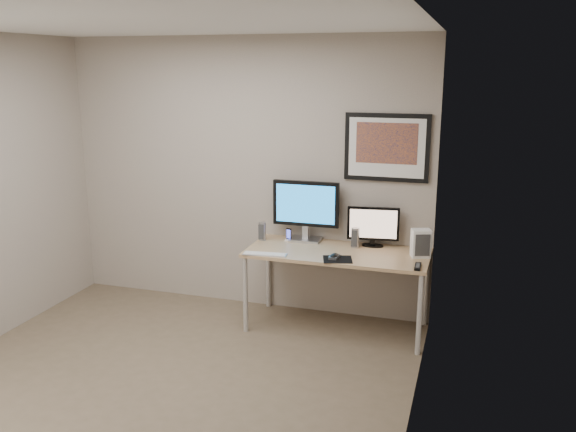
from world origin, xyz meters
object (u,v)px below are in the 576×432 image
Objects in this scene: monitor_tv at (373,226)px; desk at (338,258)px; fan_unit at (421,243)px; speaker_right at (355,238)px; speaker_left at (262,231)px; framed_art at (387,147)px; monitor_large at (306,208)px; keyboard at (265,254)px; phone_dock at (289,235)px.

desk is at bearing -145.41° from monitor_tv.
monitor_tv is (0.27, 0.24, 0.26)m from desk.
monitor_tv reaches higher than fan_unit.
speaker_left is at bearing -173.92° from speaker_right.
desk is 1.07m from framed_art.
speaker_right is (0.49, -0.07, -0.22)m from monitor_large.
desk is 2.57× the size of monitor_large.
desk is 0.78m from speaker_left.
desk is at bearing 20.66° from keyboard.
framed_art is 1.21× the size of monitor_large.
monitor_large is 2.58× the size of fan_unit.
phone_dock is at bearing 9.89° from speaker_left.
speaker_right is 0.64m from phone_dock.
fan_unit is at bearing -10.58° from monitor_large.
framed_art is 1.21m from phone_dock.
monitor_large is at bearing 151.01° from fan_unit.
desk is 4.18× the size of keyboard.
framed_art reaches higher than speaker_left.
monitor_tv is 2.56× the size of speaker_right.
framed_art is at bearing 27.74° from phone_dock.
keyboard is (-0.07, -0.48, -0.05)m from phone_dock.
speaker_left is (-1.02, -0.10, -0.11)m from monitor_tv.
speaker_right is 1.52× the size of phone_dock.
monitor_tv is at bearing 22.16° from phone_dock.
framed_art is (0.35, 0.33, 0.96)m from desk.
keyboard is at bearing 175.65° from fan_unit.
speaker_left is at bearing -166.69° from monitor_large.
phone_dock is (0.25, 0.05, -0.03)m from speaker_left.
framed_art is 6.29× the size of phone_dock.
keyboard is (0.18, -0.43, -0.08)m from speaker_left.
keyboard is (-0.22, -0.53, -0.31)m from monitor_large.
fan_unit is (0.44, -0.19, -0.07)m from monitor_tv.
framed_art reaches higher than monitor_large.
keyboard is at bearing -113.26° from monitor_large.
speaker_left is at bearing 157.44° from fan_unit.
fan_unit is (1.22, -0.14, 0.06)m from phone_dock.
desk is at bearing -136.54° from framed_art.
framed_art is 0.85m from speaker_right.
phone_dock is (-0.63, 0.03, -0.03)m from speaker_right.
monitor_tv reaches higher than speaker_right.
keyboard reaches higher than desk.
monitor_tv is 1.93× the size of fan_unit.
monitor_large reaches higher than speaker_right.
speaker_left is 0.71× the size of fan_unit.
monitor_large is 5.21× the size of phone_dock.
phone_dock reaches higher than desk.
monitor_large is at bearing 36.25° from phone_dock.
monitor_large is 0.64m from monitor_tv.
framed_art is at bearing 43.46° from desk.
phone_dock is 0.31× the size of keyboard.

